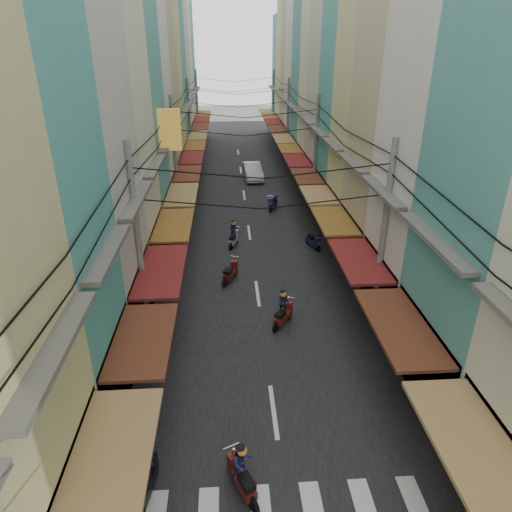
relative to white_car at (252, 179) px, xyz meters
name	(u,v)px	position (x,y,z in m)	size (l,w,h in m)	color
ground	(268,373)	(-0.97, -26.84, 0.00)	(160.00, 160.00, 0.00)	slate
road	(245,203)	(-0.97, -6.84, 0.01)	(10.00, 80.00, 0.02)	black
sidewalk_left	(160,205)	(-7.47, -6.84, 0.03)	(3.00, 80.00, 0.06)	gray
sidewalk_right	(328,201)	(5.53, -6.84, 0.03)	(3.00, 80.00, 0.06)	gray
building_row_left	(115,70)	(-8.89, -10.27, 9.78)	(7.80, 67.67, 23.70)	beige
building_row_right	(372,76)	(6.95, -10.39, 9.41)	(7.80, 68.98, 22.59)	teal
utility_poles	(248,127)	(-0.97, -11.82, 6.59)	(10.20, 66.13, 8.20)	slate
white_car	(252,179)	(0.00, 0.00, 0.00)	(5.07, 1.99, 1.79)	silver
bicycle	(433,327)	(6.53, -24.30, 0.00)	(0.56, 1.50, 1.03)	black
moving_scooters	(245,307)	(-1.66, -22.92, 0.53)	(7.95, 25.49, 1.91)	black
parked_scooters	(415,403)	(3.73, -29.25, 0.47)	(12.70, 13.93, 1.02)	black
pedestrians	(154,303)	(-5.65, -23.13, 1.03)	(13.08, 22.93, 2.17)	black
traffic_sign	(469,388)	(4.80, -30.18, 1.87)	(0.10, 0.57, 2.61)	slate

